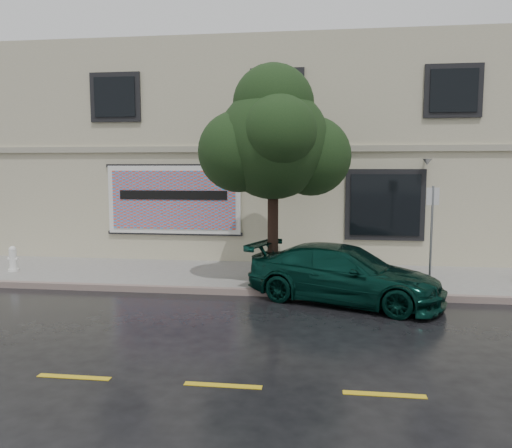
# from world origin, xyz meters

# --- Properties ---
(ground) EXTENTS (90.00, 90.00, 0.00)m
(ground) POSITION_xyz_m (0.00, 0.00, 0.00)
(ground) COLOR black
(ground) RESTS_ON ground
(sidewalk) EXTENTS (20.00, 3.50, 0.15)m
(sidewalk) POSITION_xyz_m (0.00, 3.25, 0.07)
(sidewalk) COLOR #9E9B95
(sidewalk) RESTS_ON ground
(curb) EXTENTS (20.00, 0.18, 0.16)m
(curb) POSITION_xyz_m (0.00, 1.50, 0.07)
(curb) COLOR gray
(curb) RESTS_ON ground
(road_marking) EXTENTS (19.00, 0.12, 0.01)m
(road_marking) POSITION_xyz_m (0.00, -3.50, 0.01)
(road_marking) COLOR gold
(road_marking) RESTS_ON ground
(building) EXTENTS (20.00, 8.12, 7.00)m
(building) POSITION_xyz_m (0.00, 9.00, 3.50)
(building) COLOR beige
(building) RESTS_ON ground
(billboard) EXTENTS (4.30, 0.16, 2.20)m
(billboard) POSITION_xyz_m (-3.20, 4.92, 2.05)
(billboard) COLOR white
(billboard) RESTS_ON ground
(car) EXTENTS (4.81, 3.40, 1.28)m
(car) POSITION_xyz_m (1.87, 1.20, 0.64)
(car) COLOR black
(car) RESTS_ON ground
(street_tree) EXTENTS (2.74, 2.74, 4.85)m
(street_tree) POSITION_xyz_m (0.15, 2.20, 3.61)
(street_tree) COLOR #321C16
(street_tree) RESTS_ON sidewalk
(fire_hydrant) EXTENTS (0.29, 0.27, 0.71)m
(fire_hydrant) POSITION_xyz_m (-7.19, 2.71, 0.50)
(fire_hydrant) COLOR white
(fire_hydrant) RESTS_ON sidewalk
(sign_pole) EXTENTS (0.30, 0.09, 2.47)m
(sign_pole) POSITION_xyz_m (3.85, 1.70, 1.64)
(sign_pole) COLOR gray
(sign_pole) RESTS_ON sidewalk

